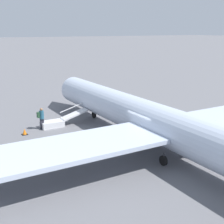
% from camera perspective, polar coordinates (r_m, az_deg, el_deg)
% --- Properties ---
extents(ground_plane, '(600.00, 600.00, 0.00)m').
position_cam_1_polar(ground_plane, '(21.36, 7.19, -6.50)').
color(ground_plane, slate).
extents(airplane_main, '(31.90, 24.31, 6.45)m').
position_cam_1_polar(airplane_main, '(20.04, 8.99, -2.20)').
color(airplane_main, silver).
rests_on(airplane_main, ground).
extents(boarding_stairs, '(1.11, 4.02, 1.63)m').
position_cam_1_polar(boarding_stairs, '(26.03, -10.06, -1.81)').
color(boarding_stairs, silver).
rests_on(boarding_stairs, ground).
extents(passenger, '(0.36, 0.54, 1.74)m').
position_cam_1_polar(passenger, '(25.38, -12.81, -0.90)').
color(passenger, '#23232D').
rests_on(passenger, ground).
extents(traffic_cone_near_stairs, '(0.43, 0.43, 0.47)m').
position_cam_1_polar(traffic_cone_near_stairs, '(24.59, -15.70, -3.52)').
color(traffic_cone_near_stairs, black).
rests_on(traffic_cone_near_stairs, ground).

